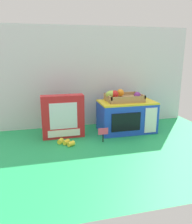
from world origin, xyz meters
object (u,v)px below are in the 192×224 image
food_groups_crate (122,97)px  price_sign (103,133)px  toy_microwave (127,116)px  cookie_set_box (63,117)px  loose_toy_banana (66,142)px

food_groups_crate → price_sign: 0.35m
toy_microwave → food_groups_crate: 0.15m
food_groups_crate → cookie_set_box: (-0.46, -0.04, -0.11)m
toy_microwave → cookie_set_box: (-0.49, -0.01, 0.04)m
cookie_set_box → price_sign: size_ratio=3.10×
toy_microwave → cookie_set_box: 0.49m
food_groups_crate → cookie_set_box: size_ratio=0.92×
toy_microwave → cookie_set_box: cookie_set_box is taller
price_sign → loose_toy_banana: 0.26m
cookie_set_box → loose_toy_banana: size_ratio=2.70×
toy_microwave → cookie_set_box: bearing=-178.3°
toy_microwave → cookie_set_box: size_ratio=1.37×
cookie_set_box → toy_microwave: bearing=1.7°
loose_toy_banana → price_sign: bearing=-3.7°
loose_toy_banana → cookie_set_box: bearing=89.9°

